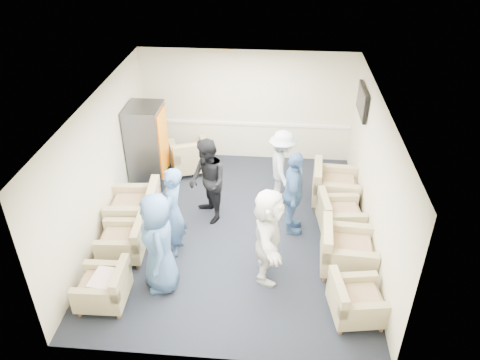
# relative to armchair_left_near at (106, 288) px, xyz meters

# --- Properties ---
(floor) EXTENTS (6.00, 6.00, 0.00)m
(floor) POSITION_rel_armchair_left_near_xyz_m (1.89, 2.07, -0.31)
(floor) COLOR black
(floor) RESTS_ON ground
(ceiling) EXTENTS (6.00, 6.00, 0.00)m
(ceiling) POSITION_rel_armchair_left_near_xyz_m (1.89, 2.07, 2.39)
(ceiling) COLOR white
(ceiling) RESTS_ON back_wall
(back_wall) EXTENTS (5.00, 0.02, 2.70)m
(back_wall) POSITION_rel_armchair_left_near_xyz_m (1.89, 5.07, 1.04)
(back_wall) COLOR beige
(back_wall) RESTS_ON floor
(front_wall) EXTENTS (5.00, 0.02, 2.70)m
(front_wall) POSITION_rel_armchair_left_near_xyz_m (1.89, -0.93, 1.04)
(front_wall) COLOR beige
(front_wall) RESTS_ON floor
(left_wall) EXTENTS (0.02, 6.00, 2.70)m
(left_wall) POSITION_rel_armchair_left_near_xyz_m (-0.61, 2.07, 1.04)
(left_wall) COLOR beige
(left_wall) RESTS_ON floor
(right_wall) EXTENTS (0.02, 6.00, 2.70)m
(right_wall) POSITION_rel_armchair_left_near_xyz_m (4.39, 2.07, 1.04)
(right_wall) COLOR beige
(right_wall) RESTS_ON floor
(chair_rail) EXTENTS (4.98, 0.04, 0.06)m
(chair_rail) POSITION_rel_armchair_left_near_xyz_m (1.89, 5.05, 0.59)
(chair_rail) COLOR white
(chair_rail) RESTS_ON back_wall
(tv) EXTENTS (0.10, 1.00, 0.58)m
(tv) POSITION_rel_armchair_left_near_xyz_m (4.33, 3.87, 1.74)
(tv) COLOR black
(tv) RESTS_ON right_wall
(armchair_left_near) EXTENTS (0.79, 0.79, 0.61)m
(armchair_left_near) POSITION_rel_armchair_left_near_xyz_m (0.00, 0.00, 0.00)
(armchair_left_near) COLOR tan
(armchair_left_near) RESTS_ON floor
(armchair_left_mid) EXTENTS (0.84, 0.84, 0.63)m
(armchair_left_mid) POSITION_rel_armchair_left_near_xyz_m (-0.02, 1.14, 0.01)
(armchair_left_mid) COLOR tan
(armchair_left_mid) RESTS_ON floor
(armchair_left_far) EXTENTS (1.03, 1.03, 0.76)m
(armchair_left_far) POSITION_rel_armchair_left_near_xyz_m (-0.04, 2.06, 0.07)
(armchair_left_far) COLOR tan
(armchair_left_far) RESTS_ON floor
(armchair_right_near) EXTENTS (0.90, 0.90, 0.63)m
(armchair_right_near) POSITION_rel_armchair_left_near_xyz_m (3.91, 0.03, 0.01)
(armchair_right_near) COLOR tan
(armchair_right_near) RESTS_ON floor
(armchair_right_midnear) EXTENTS (0.98, 0.98, 0.74)m
(armchair_right_midnear) POSITION_rel_armchair_left_near_xyz_m (3.88, 1.15, 0.06)
(armchair_right_midnear) COLOR tan
(armchair_right_midnear) RESTS_ON floor
(armchair_right_midfar) EXTENTS (0.90, 0.90, 0.65)m
(armchair_right_midfar) POSITION_rel_armchair_left_near_xyz_m (3.86, 2.25, 0.02)
(armchair_right_midfar) COLOR tan
(armchair_right_midfar) RESTS_ON floor
(armchair_right_far) EXTENTS (0.99, 0.99, 0.74)m
(armchair_right_far) POSITION_rel_armchair_left_near_xyz_m (3.83, 3.21, 0.06)
(armchair_right_far) COLOR tan
(armchair_right_far) RESTS_ON floor
(armchair_corner) EXTENTS (1.19, 1.19, 0.73)m
(armchair_corner) POSITION_rel_armchair_left_near_xyz_m (0.64, 4.24, 0.06)
(armchair_corner) COLOR tan
(armchair_corner) RESTS_ON floor
(vending_machine) EXTENTS (0.75, 0.88, 1.85)m
(vending_machine) POSITION_rel_armchair_left_near_xyz_m (-0.20, 3.70, 0.62)
(vending_machine) COLOR #515259
(vending_machine) RESTS_ON floor
(backpack) EXTENTS (0.34, 0.29, 0.50)m
(backpack) POSITION_rel_armchair_left_near_xyz_m (0.16, 1.45, -0.05)
(backpack) COLOR black
(backpack) RESTS_ON floor
(pillow) EXTENTS (0.41, 0.52, 0.14)m
(pillow) POSITION_rel_armchair_left_near_xyz_m (-0.00, -0.00, 0.17)
(pillow) COLOR white
(pillow) RESTS_ON armchair_left_near
(person_front_left) EXTENTS (0.81, 1.01, 1.80)m
(person_front_left) POSITION_rel_armchair_left_near_xyz_m (0.80, 0.47, 0.59)
(person_front_left) COLOR #3C5E91
(person_front_left) RESTS_ON floor
(person_mid_left) EXTENTS (0.47, 0.67, 1.76)m
(person_mid_left) POSITION_rel_armchair_left_near_xyz_m (0.85, 1.34, 0.57)
(person_mid_left) COLOR #3C5E91
(person_mid_left) RESTS_ON floor
(person_back_left) EXTENTS (1.00, 1.07, 1.76)m
(person_back_left) POSITION_rel_armchair_left_near_xyz_m (1.31, 2.42, 0.57)
(person_back_left) COLOR black
(person_back_left) RESTS_ON floor
(person_back_right) EXTENTS (0.77, 1.13, 1.61)m
(person_back_right) POSITION_rel_armchair_left_near_xyz_m (2.76, 3.24, 0.50)
(person_back_right) COLOR silver
(person_back_right) RESTS_ON floor
(person_mid_right) EXTENTS (0.43, 1.01, 1.72)m
(person_mid_right) POSITION_rel_armchair_left_near_xyz_m (2.98, 2.16, 0.55)
(person_mid_right) COLOR #3C5E91
(person_mid_right) RESTS_ON floor
(person_front_right) EXTENTS (0.55, 1.61, 1.73)m
(person_front_right) POSITION_rel_armchair_left_near_xyz_m (2.55, 0.87, 0.56)
(person_front_right) COLOR white
(person_front_right) RESTS_ON floor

